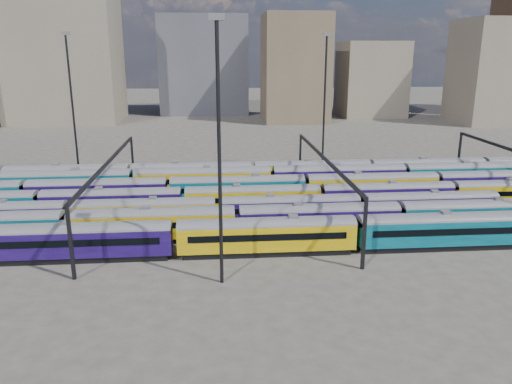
{
  "coord_description": "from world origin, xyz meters",
  "views": [
    {
      "loc": [
        -5.37,
        -67.91,
        22.44
      ],
      "look_at": [
        0.31,
        0.42,
        3.0
      ],
      "focal_mm": 35.0,
      "sensor_mm": 36.0,
      "label": 1
    }
  ],
  "objects": [
    {
      "name": "gantry_1",
      "position": [
        -20.0,
        0.0,
        6.79
      ],
      "size": [
        0.35,
        40.35,
        8.03
      ],
      "color": "black",
      "rests_on": "ground"
    },
    {
      "name": "rake_0",
      "position": [
        20.99,
        -15.0,
        2.67
      ],
      "size": [
        144.58,
        3.02,
        5.09
      ],
      "color": "black",
      "rests_on": "ground"
    },
    {
      "name": "mast_3",
      "position": [
        15.0,
        24.0,
        13.97
      ],
      "size": [
        1.4,
        0.5,
        25.6
      ],
      "color": "black",
      "rests_on": "ground"
    },
    {
      "name": "rake_2",
      "position": [
        -14.86,
        -5.0,
        2.47
      ],
      "size": [
        95.45,
        2.8,
        4.7
      ],
      "color": "black",
      "rests_on": "ground"
    },
    {
      "name": "gantry_2",
      "position": [
        10.0,
        0.0,
        6.79
      ],
      "size": [
        0.35,
        40.35,
        8.03
      ],
      "color": "black",
      "rests_on": "ground"
    },
    {
      "name": "rake_6",
      "position": [
        11.24,
        15.0,
        2.65
      ],
      "size": [
        143.62,
        3.0,
        5.05
      ],
      "color": "black",
      "rests_on": "ground"
    },
    {
      "name": "rake_5",
      "position": [
        -7.43,
        10.0,
        2.85
      ],
      "size": [
        154.21,
        3.22,
        5.43
      ],
      "color": "black",
      "rests_on": "ground"
    },
    {
      "name": "rake_4",
      "position": [
        -2.1,
        5.0,
        2.68
      ],
      "size": [
        144.96,
        3.03,
        5.1
      ],
      "color": "black",
      "rests_on": "ground"
    },
    {
      "name": "rake_1",
      "position": [
        -2.91,
        -10.0,
        2.63
      ],
      "size": [
        122.15,
        2.98,
        5.01
      ],
      "color": "black",
      "rests_on": "ground"
    },
    {
      "name": "mast_1",
      "position": [
        -30.0,
        22.0,
        13.97
      ],
      "size": [
        1.4,
        0.5,
        25.6
      ],
      "color": "black",
      "rests_on": "ground"
    },
    {
      "name": "ground",
      "position": [
        0.0,
        0.0,
        0.0
      ],
      "size": [
        500.0,
        500.0,
        0.0
      ],
      "primitive_type": "plane",
      "color": "#3E3B35",
      "rests_on": "ground"
    },
    {
      "name": "mast_2",
      "position": [
        -5.0,
        -22.0,
        13.97
      ],
      "size": [
        1.4,
        0.5,
        25.6
      ],
      "color": "black",
      "rests_on": "ground"
    },
    {
      "name": "rake_3",
      "position": [
        -0.21,
        0.0,
        2.53
      ],
      "size": [
        97.77,
        2.87,
        4.82
      ],
      "color": "black",
      "rests_on": "ground"
    }
  ]
}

